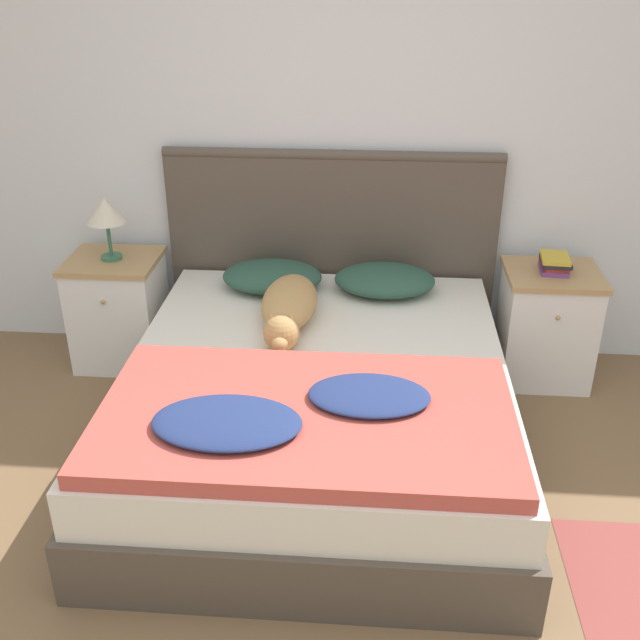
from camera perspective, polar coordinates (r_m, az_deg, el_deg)
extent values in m
plane|color=brown|center=(2.79, 0.15, -23.03)|extent=(16.00, 16.00, 0.00)
cube|color=silver|center=(4.02, 2.53, 14.51)|extent=(9.00, 0.06, 2.55)
cube|color=#4C4238|center=(3.48, -0.25, -8.11)|extent=(1.71, 1.98, 0.28)
cube|color=silver|center=(3.34, -0.26, -4.67)|extent=(1.65, 1.92, 0.21)
cube|color=#4C4238|center=(4.16, 0.87, 4.82)|extent=(1.79, 0.04, 1.14)
cylinder|color=#4C4238|center=(3.98, 0.93, 12.45)|extent=(1.79, 0.06, 0.06)
cube|color=white|center=(4.29, -15.04, 0.54)|extent=(0.46, 0.41, 0.59)
cube|color=tan|center=(4.17, -15.54, 4.36)|extent=(0.48, 0.43, 0.03)
sphere|color=tan|center=(4.04, -16.23, 1.31)|extent=(0.02, 0.02, 0.02)
cube|color=white|center=(4.16, 16.80, -0.57)|extent=(0.46, 0.41, 0.59)
cube|color=tan|center=(4.03, 17.38, 3.34)|extent=(0.48, 0.43, 0.03)
sphere|color=tan|center=(3.91, 17.69, 0.16)|extent=(0.02, 0.02, 0.02)
ellipsoid|color=#284C3D|center=(3.95, -3.67, 3.34)|extent=(0.52, 0.38, 0.14)
ellipsoid|color=#284C3D|center=(3.92, 4.95, 3.06)|extent=(0.52, 0.38, 0.14)
cube|color=#BC4C42|center=(2.86, -1.07, -7.40)|extent=(1.58, 0.90, 0.07)
ellipsoid|color=navy|center=(2.76, -7.11, -7.73)|extent=(0.55, 0.36, 0.06)
ellipsoid|color=navy|center=(2.90, 3.77, -5.74)|extent=(0.47, 0.32, 0.05)
ellipsoid|color=tan|center=(3.63, -2.34, 1.40)|extent=(0.27, 0.56, 0.16)
sphere|color=tan|center=(3.35, -2.96, -0.98)|extent=(0.17, 0.17, 0.17)
ellipsoid|color=tan|center=(3.30, -3.11, -1.75)|extent=(0.08, 0.09, 0.07)
cone|color=tan|center=(3.34, -3.74, 0.10)|extent=(0.05, 0.05, 0.06)
cone|color=tan|center=(3.33, -2.17, 0.04)|extent=(0.05, 0.05, 0.06)
ellipsoid|color=tan|center=(3.86, -1.34, 2.30)|extent=(0.17, 0.25, 0.06)
cube|color=#703D7F|center=(4.03, 17.35, 3.74)|extent=(0.15, 0.19, 0.02)
cube|color=#AD2D28|center=(4.03, 17.41, 4.07)|extent=(0.12, 0.18, 0.02)
cube|color=#232328|center=(4.01, 17.51, 4.27)|extent=(0.15, 0.18, 0.02)
cube|color=gold|center=(4.00, 17.49, 4.55)|extent=(0.15, 0.19, 0.02)
cylinder|color=#336B4C|center=(4.16, -15.59, 4.65)|extent=(0.11, 0.11, 0.02)
cylinder|color=#336B4C|center=(4.12, -15.76, 5.97)|extent=(0.02, 0.02, 0.19)
cone|color=beige|center=(4.07, -16.04, 8.05)|extent=(0.21, 0.21, 0.13)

